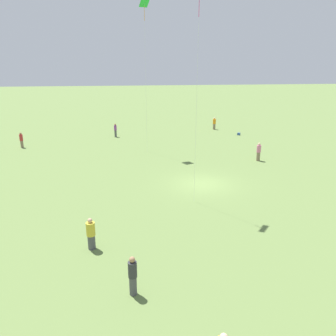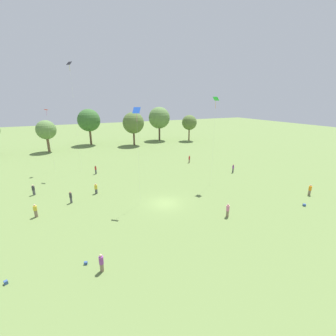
% 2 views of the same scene
% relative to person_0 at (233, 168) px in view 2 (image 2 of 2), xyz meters
% --- Properties ---
extents(ground_plane, '(240.00, 240.00, 0.00)m').
position_rel_person_0_xyz_m(ground_plane, '(-18.23, -7.00, -0.87)').
color(ground_plane, olive).
extents(tree_1, '(5.24, 5.24, 8.80)m').
position_rel_person_0_xyz_m(tree_1, '(-34.37, 36.91, 5.25)').
color(tree_1, brown).
rests_on(tree_1, ground_plane).
extents(tree_2, '(7.04, 7.04, 11.38)m').
position_rel_person_0_xyz_m(tree_2, '(-22.29, 42.80, 6.95)').
color(tree_2, brown).
rests_on(tree_2, ground_plane).
extents(tree_3, '(6.69, 6.69, 10.47)m').
position_rel_person_0_xyz_m(tree_3, '(-9.76, 35.95, 6.23)').
color(tree_3, brown).
rests_on(tree_3, ground_plane).
extents(tree_4, '(7.48, 7.48, 11.71)m').
position_rel_person_0_xyz_m(tree_4, '(1.25, 41.04, 7.08)').
color(tree_4, brown).
rests_on(tree_4, ground_plane).
extents(tree_5, '(5.18, 5.18, 9.01)m').
position_rel_person_0_xyz_m(tree_5, '(10.46, 35.72, 5.52)').
color(tree_5, brown).
rests_on(tree_5, ground_plane).
extents(person_0, '(0.42, 0.42, 1.72)m').
position_rel_person_0_xyz_m(person_0, '(0.00, 0.00, 0.00)').
color(person_0, '#4C4C51').
rests_on(person_0, ground_plane).
extents(person_1, '(0.45, 0.45, 1.72)m').
position_rel_person_0_xyz_m(person_1, '(-4.21, 10.25, -0.00)').
color(person_1, '#847056').
rests_on(person_1, ground_plane).
extents(person_2, '(0.45, 0.45, 1.72)m').
position_rel_person_0_xyz_m(person_2, '(-28.60, -16.76, -0.02)').
color(person_2, '#847056').
rests_on(person_2, ground_plane).
extents(person_3, '(0.48, 0.48, 1.72)m').
position_rel_person_0_xyz_m(person_3, '(-25.26, 10.80, -0.00)').
color(person_3, '#4C4C51').
rests_on(person_3, ground_plane).
extents(person_4, '(0.58, 0.58, 1.71)m').
position_rel_person_0_xyz_m(person_4, '(3.22, -13.81, -0.03)').
color(person_4, '#847056').
rests_on(person_4, ground_plane).
extents(person_5, '(0.63, 0.63, 1.74)m').
position_rel_person_0_xyz_m(person_5, '(-34.55, -3.65, -0.02)').
color(person_5, '#847056').
rests_on(person_5, ground_plane).
extents(person_6, '(0.48, 0.48, 1.69)m').
position_rel_person_0_xyz_m(person_6, '(-35.44, 4.27, -0.04)').
color(person_6, '#4C4C51').
rests_on(person_6, ground_plane).
extents(person_7, '(0.54, 0.54, 1.77)m').
position_rel_person_0_xyz_m(person_7, '(-12.67, -13.81, 0.01)').
color(person_7, '#847056').
rests_on(person_7, ground_plane).
extents(person_8, '(0.40, 0.40, 1.74)m').
position_rel_person_0_xyz_m(person_8, '(-30.35, -1.21, 0.00)').
color(person_8, '#4C4C51').
rests_on(person_8, ground_plane).
extents(person_9, '(0.63, 0.63, 1.69)m').
position_rel_person_0_xyz_m(person_9, '(-26.61, 0.75, -0.04)').
color(person_9, '#4C4C51').
rests_on(person_9, ground_plane).
extents(kite_0, '(1.06, 1.07, 20.78)m').
position_rel_person_0_xyz_m(kite_0, '(-27.65, 14.24, 18.20)').
color(kite_0, black).
rests_on(kite_0, ground_plane).
extents(kite_2, '(0.84, 0.84, 12.41)m').
position_rel_person_0_xyz_m(kite_2, '(-32.63, 16.64, 10.46)').
color(kite_2, red).
rests_on(kite_2, ground_plane).
extents(kite_4, '(0.90, 1.02, 14.60)m').
position_rel_person_0_xyz_m(kite_4, '(-7.81, -3.44, 12.66)').
color(kite_4, green).
rests_on(kite_4, ground_plane).
extents(kite_5, '(1.11, 1.07, 13.27)m').
position_rel_person_0_xyz_m(kite_5, '(-21.49, -5.62, 11.49)').
color(kite_5, blue).
rests_on(kite_5, ground_plane).
extents(picnic_bag_0, '(0.34, 0.34, 0.29)m').
position_rel_person_0_xyz_m(picnic_bag_0, '(-35.85, -14.93, -0.73)').
color(picnic_bag_0, '#33518C').
rests_on(picnic_bag_0, ground_plane).
extents(picnic_bag_1, '(0.47, 0.47, 0.30)m').
position_rel_person_0_xyz_m(picnic_bag_1, '(-1.02, -15.97, -0.72)').
color(picnic_bag_1, '#33518C').
rests_on(picnic_bag_1, ground_plane).
extents(picnic_bag_2, '(0.33, 0.28, 0.26)m').
position_rel_person_0_xyz_m(picnic_bag_2, '(-29.80, -15.29, -0.74)').
color(picnic_bag_2, '#33518C').
rests_on(picnic_bag_2, ground_plane).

